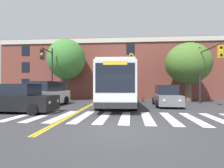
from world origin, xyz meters
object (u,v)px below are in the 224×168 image
Objects in this scene: car_grey_far_lane at (166,97)px; traffic_light_near_corner at (207,64)px; city_bus at (117,84)px; car_black_cross_street at (21,100)px; traffic_light_overhead at (131,68)px; street_tree_curbside_large at (188,64)px; street_tree_curbside_small at (67,59)px; car_red_behind_bus at (130,92)px; traffic_light_far_corner at (48,66)px; car_white_near_lane at (48,94)px.

traffic_light_near_corner is (3.87, 0.90, 2.92)m from car_grey_far_lane.
traffic_light_near_corner is at bearing 2.80° from city_bus.
car_grey_far_lane is 1.02× the size of car_black_cross_street.
car_grey_far_lane is 0.86× the size of traffic_light_overhead.
city_bus is 2.56× the size of car_grey_far_lane.
street_tree_curbside_large is (3.39, 4.42, 3.43)m from car_grey_far_lane.
street_tree_curbside_small reaches higher than street_tree_curbside_large.
traffic_light_far_corner is at bearing -136.10° from car_red_behind_bus.
street_tree_curbside_small reaches higher than traffic_light_near_corner.
street_tree_curbside_large is at bearing 52.47° from car_grey_far_lane.
car_white_near_lane is (-6.02, -1.19, -0.89)m from city_bus.
traffic_light_near_corner is 0.74× the size of street_tree_curbside_small.
city_bus is 2.05× the size of traffic_light_far_corner.
street_tree_curbside_large reaches higher than car_white_near_lane.
traffic_light_near_corner is 15.52m from street_tree_curbside_small.
traffic_light_near_corner is (14.26, 1.59, 2.71)m from car_white_near_lane.
car_red_behind_bus is at bearing 27.23° from street_tree_curbside_small.
car_black_cross_street is (-0.02, -3.89, -0.17)m from car_white_near_lane.
car_grey_far_lane is 1.20× the size of car_red_behind_bus.
traffic_light_far_corner is (-8.48, -8.16, 2.93)m from car_red_behind_bus.
street_tree_curbside_large reaches higher than car_red_behind_bus.
traffic_light_near_corner is at bearing -17.54° from traffic_light_overhead.
traffic_light_near_corner reaches higher than car_red_behind_bus.
traffic_light_far_corner reaches higher than car_white_near_lane.
traffic_light_overhead is 0.76× the size of street_tree_curbside_large.
street_tree_curbside_large reaches higher than traffic_light_near_corner.
traffic_light_far_corner is 0.82× the size of street_tree_curbside_large.
traffic_light_far_corner is at bearing 177.66° from traffic_light_near_corner.
car_red_behind_bus is (7.51, 10.38, -0.14)m from car_white_near_lane.
city_bus is at bearing -99.22° from car_red_behind_bus.
car_red_behind_bus is at bearing 127.54° from traffic_light_near_corner.
car_white_near_lane is 1.38× the size of car_red_behind_bus.
car_white_near_lane is at bearing -159.67° from street_tree_curbside_large.
car_white_near_lane is 14.60m from traffic_light_near_corner.
city_bus is at bearing 11.16° from car_white_near_lane.
traffic_light_far_corner is 4.27m from street_tree_curbside_small.
car_red_behind_bus is 11.44m from traffic_light_near_corner.
street_tree_curbside_large is (7.77, 3.92, 2.34)m from city_bus.
car_black_cross_street reaches higher than car_grey_far_lane.
car_white_near_lane is 0.95× the size of traffic_light_near_corner.
car_black_cross_street is at bearing -81.08° from traffic_light_far_corner.
traffic_light_near_corner reaches higher than traffic_light_overhead.
city_bus is 7.32m from traffic_light_far_corner.
traffic_light_far_corner is at bearing 113.83° from car_white_near_lane.
car_black_cross_street is 16.82m from street_tree_curbside_large.
city_bus is 1.68× the size of street_tree_curbside_large.
traffic_light_far_corner is at bearing -96.98° from street_tree_curbside_small.
city_bus is 7.96m from car_black_cross_street.
traffic_light_near_corner is 0.97× the size of traffic_light_far_corner.
traffic_light_overhead is (7.44, 3.75, 2.59)m from car_white_near_lane.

